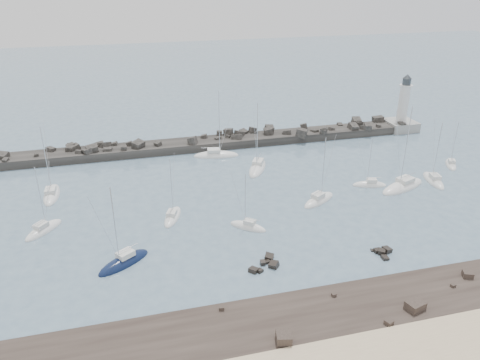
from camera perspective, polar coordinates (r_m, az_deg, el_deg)
The scene contains 18 objects.
ground at distance 74.13m, azimuth 3.42°, elevation -5.92°, with size 400.00×400.00×0.00m, color slate.
rock_shelf at distance 57.68m, azimuth 10.65°, elevation -16.66°, with size 140.00×12.00×1.96m.
rock_cluster_near at distance 65.77m, azimuth 3.16°, elevation -10.18°, with size 4.70×4.24×1.49m.
rock_cluster_far at distance 70.95m, azimuth 17.02°, elevation -8.51°, with size 2.98×3.24×1.37m.
breakwater at distance 106.19m, azimuth -6.40°, elevation 3.97°, with size 115.00×8.07×5.09m.
lighthouse at distance 124.23m, azimuth 19.07°, elevation 7.19°, with size 7.00×7.00×14.60m.
sailboat_0 at distance 79.39m, azimuth -22.81°, elevation -5.67°, with size 6.31×7.01×11.59m.
sailboat_1 at distance 90.59m, azimuth -21.97°, elevation -1.71°, with size 2.99×8.84×13.86m.
sailboat_2 at distance 67.86m, azimuth -13.96°, elevation -9.75°, with size 8.16×6.69×13.09m.
sailboat_3 at distance 77.69m, azimuth -8.22°, elevation -4.50°, with size 4.60×7.34×11.19m.
sailboat_4 at distance 101.58m, azimuth -2.93°, elevation 2.98°, with size 10.21×4.67×15.42m.
sailboat_5 at distance 74.16m, azimuth 0.99°, elevation -5.74°, with size 5.94×5.51×10.04m.
sailboat_6 at distance 95.04m, azimuth 2.14°, elevation 1.43°, with size 7.07×9.80×15.10m.
sailboat_7 at distance 83.27m, azimuth 9.58°, elevation -2.48°, with size 8.04×6.25×12.66m.
sailboat_8 at distance 91.07m, azimuth 15.51°, elevation -0.61°, with size 6.64×3.63×10.26m.
sailboat_9 at distance 96.84m, azimuth 22.50°, elevation -0.10°, with size 3.96×8.22×12.58m.
sailboat_10 at distance 92.15m, azimuth 19.21°, elevation -0.81°, with size 11.32×7.00×16.98m.
sailboat_11 at distance 106.10m, azimuth 24.30°, elevation 1.69°, with size 4.55×6.36×9.93m.
Camera 1 is at (-20.35, -60.45, 37.77)m, focal length 35.00 mm.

